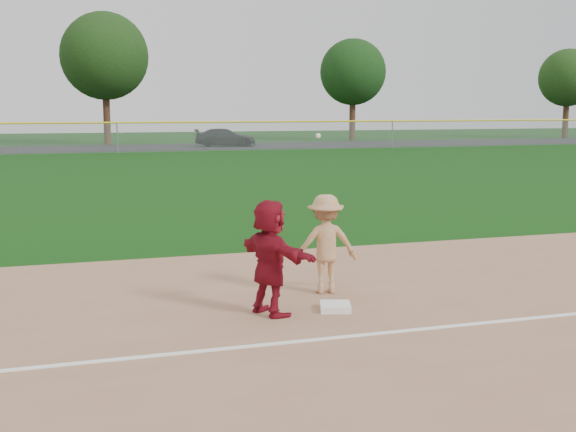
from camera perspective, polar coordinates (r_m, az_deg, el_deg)
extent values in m
plane|color=#0E3C0B|center=(10.31, 2.48, -8.36)|extent=(160.00, 160.00, 0.00)
cube|color=white|center=(9.59, 4.11, -9.54)|extent=(60.00, 0.10, 0.01)
cube|color=black|center=(55.47, -13.73, 5.24)|extent=(120.00, 10.00, 0.01)
cube|color=white|center=(10.82, 3.75, -7.17)|extent=(0.56, 0.56, 0.10)
imported|color=maroon|center=(10.41, -1.42, -3.28)|extent=(1.05, 1.64, 1.69)
imported|color=black|center=(56.38, -4.99, 6.20)|extent=(4.93, 2.57, 1.37)
imported|color=#A3A3A6|center=(11.65, 2.98, -2.22)|extent=(1.10, 0.72, 1.60)
sphere|color=white|center=(10.81, 2.40, 6.35)|extent=(0.07, 0.07, 0.07)
plane|color=#999EA0|center=(49.44, -13.33, 6.03)|extent=(110.00, 0.00, 110.00)
cylinder|color=yellow|center=(49.41, -13.37, 7.19)|extent=(110.00, 0.12, 0.12)
cylinder|color=gray|center=(49.44, -13.33, 6.03)|extent=(0.08, 0.08, 2.00)
cylinder|color=gray|center=(54.57, 8.24, 6.39)|extent=(0.08, 0.08, 2.00)
cylinder|color=#3B2215|center=(60.89, -14.12, 7.43)|extent=(0.56, 0.56, 4.10)
sphere|color=black|center=(61.02, -14.29, 12.16)|extent=(7.00, 7.00, 7.00)
cylinder|color=#3E2316|center=(67.07, 5.10, 7.54)|extent=(0.56, 0.56, 3.64)
sphere|color=black|center=(67.13, 5.15, 11.27)|extent=(6.00, 6.00, 6.00)
cylinder|color=#3C2515|center=(76.81, 21.07, 7.08)|extent=(0.56, 0.56, 3.49)
sphere|color=#16340F|center=(76.86, 21.24, 10.15)|extent=(5.60, 5.60, 5.60)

